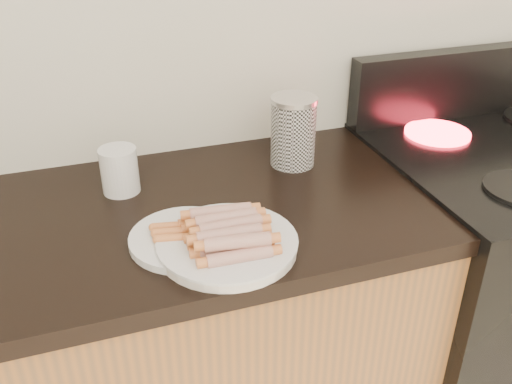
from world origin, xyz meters
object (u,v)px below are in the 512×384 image
object	(u,v)px
side_plate	(185,238)
canister	(293,131)
main_plate	(227,246)
mug	(120,170)
stove	(494,287)

from	to	relation	value
side_plate	canister	bearing A→B (deg)	37.71
main_plate	side_plate	bearing A→B (deg)	143.93
canister	side_plate	bearing A→B (deg)	-142.29
mug	stove	bearing A→B (deg)	-7.94
main_plate	side_plate	distance (m)	0.09
stove	canister	xyz separation A→B (m)	(-0.61, 0.15, 0.53)
mug	side_plate	bearing A→B (deg)	-69.55
stove	canister	world-z (taller)	canister
main_plate	mug	distance (m)	0.35
mug	main_plate	bearing A→B (deg)	-61.33
main_plate	canister	bearing A→B (deg)	50.00
canister	mug	size ratio (longest dim) A/B	1.65
canister	mug	distance (m)	0.43
main_plate	side_plate	world-z (taller)	main_plate
main_plate	canister	distance (m)	0.42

